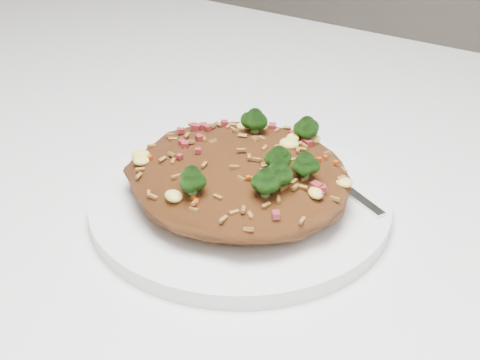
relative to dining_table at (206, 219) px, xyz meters
The scene contains 4 objects.
dining_table is the anchor object (origin of this frame).
plate 0.15m from the dining_table, 39.63° to the right, with size 0.25×0.25×0.01m, color white.
fried_rice 0.18m from the dining_table, 39.30° to the right, with size 0.19×0.18×0.06m.
fork 0.18m from the dining_table, ahead, with size 0.15×0.09×0.00m.
Camera 1 is at (0.34, -0.47, 1.07)m, focal length 50.00 mm.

